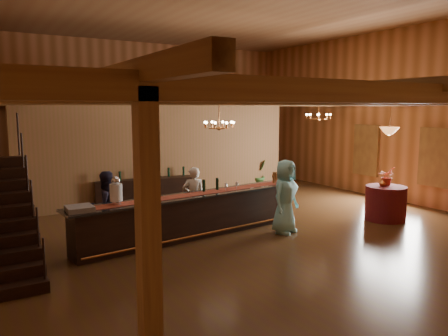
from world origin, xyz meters
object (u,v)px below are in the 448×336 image
staff_second (105,206)px  chandelier_left (219,124)px  beverage_dispenser (116,191)px  backbar_shelf (145,192)px  raffle_drum (278,176)px  pendant_lamp (389,131)px  bartender (194,197)px  round_table (386,203)px  guest (285,196)px  floor_plant (259,175)px  tasting_bar (194,215)px  chandelier_right (318,116)px

staff_second → chandelier_left: bearing=169.7°
chandelier_left → staff_second: 3.58m
beverage_dispenser → backbar_shelf: (2.06, 3.85, -0.87)m
raffle_drum → chandelier_left: bearing=154.1°
beverage_dispenser → backbar_shelf: size_ratio=0.20×
pendant_lamp → bartender: size_ratio=0.58×
round_table → guest: size_ratio=0.60×
chandelier_left → pendant_lamp: size_ratio=0.89×
pendant_lamp → floor_plant: size_ratio=0.80×
round_table → floor_plant: size_ratio=0.95×
beverage_dispenser → tasting_bar: bearing=4.8°
round_table → floor_plant: 5.31m
beverage_dispenser → chandelier_left: bearing=19.5°
staff_second → floor_plant: 7.38m
raffle_drum → bartender: (-2.29, 0.49, -0.41)m
round_table → chandelier_right: bearing=82.1°
bartender → backbar_shelf: bearing=-67.3°
floor_plant → round_table: bearing=-85.5°
raffle_drum → staff_second: bearing=174.0°
beverage_dispenser → chandelier_left: chandelier_left is taller
chandelier_left → pendant_lamp: 4.48m
raffle_drum → guest: guest is taller
backbar_shelf → floor_plant: (4.53, 0.34, 0.13)m
pendant_lamp → guest: 3.47m
chandelier_left → guest: size_ratio=0.45×
backbar_shelf → staff_second: (-2.05, -2.97, 0.37)m
backbar_shelf → staff_second: bearing=-115.2°
beverage_dispenser → floor_plant: bearing=32.5°
round_table → pendant_lamp: size_ratio=1.18×
raffle_drum → pendant_lamp: bearing=-31.4°
tasting_bar → beverage_dispenser: beverage_dispenser is taller
bartender → round_table: bearing=176.3°
beverage_dispenser → floor_plant: size_ratio=0.54×
chandelier_left → backbar_shelf: bearing=110.8°
beverage_dispenser → chandelier_right: chandelier_right is taller
beverage_dispenser → pendant_lamp: size_ratio=0.67×
staff_second → floor_plant: (6.58, 3.32, -0.24)m
backbar_shelf → tasting_bar: bearing=-83.4°
beverage_dispenser → round_table: size_ratio=0.56×
tasting_bar → guest: bearing=-28.9°
guest → floor_plant: guest is taller
pendant_lamp → bartender: bearing=157.2°
round_table → staff_second: 7.28m
backbar_shelf → chandelier_left: (1.04, -2.75, 2.15)m
backbar_shelf → pendant_lamp: pendant_lamp is taller
pendant_lamp → floor_plant: bearing=94.5°
raffle_drum → tasting_bar: bearing=-174.7°
tasting_bar → staff_second: staff_second is taller
round_table → floor_plant: bearing=94.5°
round_table → pendant_lamp: pendant_lamp is taller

